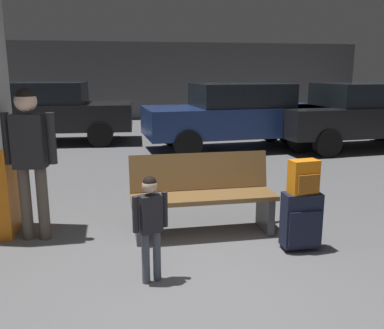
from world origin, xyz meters
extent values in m
cube|color=slate|center=(0.00, 4.00, -0.05)|extent=(18.00, 18.00, 0.10)
cube|color=#565658|center=(0.00, 12.86, 1.40)|extent=(18.00, 0.12, 2.80)
cube|color=brown|center=(0.38, 1.45, 0.44)|extent=(1.60, 0.44, 0.05)
cube|color=brown|center=(0.38, 1.70, 0.68)|extent=(1.60, 0.11, 0.42)
cube|color=#4C4C51|center=(-0.34, 1.45, 0.21)|extent=(0.08, 0.40, 0.41)
cube|color=#4C4C51|center=(1.10, 1.45, 0.21)|extent=(0.08, 0.40, 0.41)
cube|color=#191E33|center=(1.26, 0.88, 0.32)|extent=(0.38, 0.21, 0.56)
cube|color=#191E33|center=(1.26, 0.77, 0.26)|extent=(0.34, 0.03, 0.36)
cube|color=#A5A5AA|center=(1.26, 0.96, 0.59)|extent=(0.14, 0.03, 0.02)
cylinder|color=black|center=(1.10, 0.97, 0.02)|extent=(0.02, 0.04, 0.04)
cylinder|color=black|center=(1.42, 0.96, 0.02)|extent=(0.02, 0.04, 0.04)
cube|color=orange|center=(1.26, 0.88, 0.77)|extent=(0.30, 0.19, 0.34)
cube|color=#9E5918|center=(1.27, 0.79, 0.72)|extent=(0.23, 0.06, 0.19)
cylinder|color=black|center=(1.26, 0.88, 0.93)|extent=(0.06, 0.03, 0.02)
cylinder|color=#4C5160|center=(-0.25, 0.51, 0.23)|extent=(0.07, 0.07, 0.46)
cylinder|color=#4C5160|center=(-0.35, 0.48, 0.23)|extent=(0.07, 0.07, 0.46)
cube|color=#232328|center=(-0.30, 0.50, 0.62)|extent=(0.21, 0.17, 0.33)
cylinder|color=#232328|center=(-0.17, 0.54, 0.64)|extent=(0.05, 0.05, 0.31)
cylinder|color=#232328|center=(-0.43, 0.45, 0.64)|extent=(0.05, 0.05, 0.31)
sphere|color=beige|center=(-0.30, 0.50, 0.87)|extent=(0.13, 0.13, 0.13)
sphere|color=black|center=(-0.30, 0.50, 0.89)|extent=(0.12, 0.12, 0.12)
cylinder|color=white|center=(-0.39, 0.57, 0.64)|extent=(0.06, 0.06, 0.10)
cylinder|color=red|center=(-0.39, 0.57, 0.72)|extent=(0.01, 0.01, 0.06)
cylinder|color=brown|center=(-1.36, 1.67, 0.40)|extent=(0.12, 0.12, 0.80)
cylinder|color=brown|center=(-1.54, 1.70, 0.40)|extent=(0.12, 0.12, 0.80)
cube|color=#232326|center=(-1.45, 1.69, 1.08)|extent=(0.35, 0.24, 0.57)
cylinder|color=#232326|center=(-1.22, 1.65, 1.11)|extent=(0.09, 0.09, 0.54)
cylinder|color=#232326|center=(-1.68, 1.73, 1.11)|extent=(0.09, 0.09, 0.54)
sphere|color=beige|center=(-1.45, 1.69, 1.50)|extent=(0.23, 0.23, 0.23)
sphere|color=black|center=(-1.45, 1.69, 1.53)|extent=(0.21, 0.21, 0.21)
cube|color=navy|center=(2.18, 6.42, 0.67)|extent=(4.20, 1.97, 0.64)
cube|color=black|center=(2.33, 6.43, 1.25)|extent=(2.20, 1.67, 0.52)
cylinder|color=black|center=(0.93, 5.53, 0.30)|extent=(0.61, 0.24, 0.60)
cylinder|color=black|center=(0.83, 7.13, 0.30)|extent=(0.61, 0.24, 0.60)
cylinder|color=black|center=(3.53, 5.70, 0.30)|extent=(0.61, 0.24, 0.60)
cylinder|color=black|center=(3.42, 7.30, 0.30)|extent=(0.61, 0.24, 0.60)
cube|color=black|center=(5.08, 6.02, 0.67)|extent=(4.22, 2.01, 0.64)
cube|color=black|center=(5.23, 6.03, 1.25)|extent=(2.21, 1.70, 0.52)
cylinder|color=black|center=(3.85, 5.12, 0.30)|extent=(0.61, 0.25, 0.60)
cylinder|color=black|center=(3.72, 6.71, 0.30)|extent=(0.61, 0.25, 0.60)
cylinder|color=black|center=(6.32, 6.92, 0.30)|extent=(0.61, 0.25, 0.60)
cube|color=black|center=(-2.13, 8.14, 0.67)|extent=(4.19, 1.94, 0.64)
cube|color=black|center=(-2.28, 8.15, 1.25)|extent=(2.19, 1.66, 0.52)
cylinder|color=black|center=(-0.79, 8.86, 0.30)|extent=(0.61, 0.24, 0.60)
cylinder|color=black|center=(-0.88, 7.26, 0.30)|extent=(0.61, 0.24, 0.60)
cylinder|color=black|center=(-3.38, 9.01, 0.30)|extent=(0.61, 0.24, 0.60)
camera|label=1|loc=(-0.58, -2.86, 1.81)|focal=39.08mm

